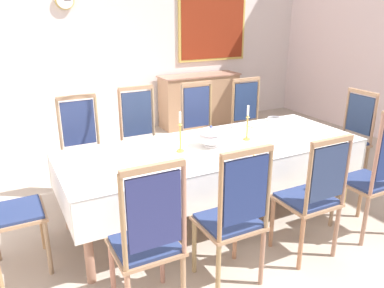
{
  "coord_description": "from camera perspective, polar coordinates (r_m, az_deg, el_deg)",
  "views": [
    {
      "loc": [
        -1.78,
        -2.98,
        1.98
      ],
      "look_at": [
        -0.2,
        0.05,
        0.77
      ],
      "focal_mm": 35.84,
      "sensor_mm": 36.0,
      "label": 1
    }
  ],
  "objects": [
    {
      "name": "chair_south_d",
      "position": [
        3.75,
        25.66,
        -3.92
      ],
      "size": [
        0.44,
        0.42,
        1.22
      ],
      "color": "tan",
      "rests_on": "ground"
    },
    {
      "name": "chair_north_b",
      "position": [
        4.35,
        -7.48,
        0.75
      ],
      "size": [
        0.44,
        0.42,
        1.18
      ],
      "rotation": [
        0.0,
        0.0,
        3.14
      ],
      "color": "#A08160",
      "rests_on": "ground"
    },
    {
      "name": "framed_painting",
      "position": [
        7.11,
        3.1,
        17.29
      ],
      "size": [
        1.34,
        0.05,
        1.24
      ],
      "color": "#D1B251"
    },
    {
      "name": "chair_north_a",
      "position": [
        4.19,
        -15.86,
        -0.76
      ],
      "size": [
        0.44,
        0.42,
        1.14
      ],
      "rotation": [
        0.0,
        0.0,
        3.14
      ],
      "color": "tan",
      "rests_on": "ground"
    },
    {
      "name": "chair_north_c",
      "position": [
        4.65,
        1.36,
        2.08
      ],
      "size": [
        0.44,
        0.42,
        1.16
      ],
      "rotation": [
        0.0,
        0.0,
        3.14
      ],
      "color": "#A87B61",
      "rests_on": "ground"
    },
    {
      "name": "tablecloth",
      "position": [
        3.68,
        3.41,
        -1.4
      ],
      "size": [
        2.9,
        1.08,
        0.34
      ],
      "color": "white",
      "rests_on": "dining_table"
    },
    {
      "name": "back_wall",
      "position": [
        6.45,
        -11.94,
        16.64
      ],
      "size": [
        7.25,
        0.08,
        3.42
      ],
      "primitive_type": "cube",
      "color": "silver",
      "rests_on": "ground"
    },
    {
      "name": "spoon_secondary",
      "position": [
        4.3,
        8.08,
        2.76
      ],
      "size": [
        0.05,
        0.18,
        0.01
      ],
      "rotation": [
        0.0,
        0.0,
        0.16
      ],
      "color": "gold",
      "rests_on": "tablecloth"
    },
    {
      "name": "dining_table",
      "position": [
        3.67,
        3.41,
        -1.27
      ],
      "size": [
        2.88,
        1.06,
        0.75
      ],
      "color": "#A97861",
      "rests_on": "ground"
    },
    {
      "name": "chair_south_a",
      "position": [
        2.55,
        -6.49,
        -13.8
      ],
      "size": [
        0.44,
        0.42,
        1.15
      ],
      "color": "#B27561",
      "rests_on": "ground"
    },
    {
      "name": "candlestick_west",
      "position": [
        3.44,
        -1.76,
        1.24
      ],
      "size": [
        0.07,
        0.07,
        0.37
      ],
      "color": "gold",
      "rests_on": "tablecloth"
    },
    {
      "name": "sideboard",
      "position": [
        6.86,
        1.08,
        6.57
      ],
      "size": [
        1.44,
        0.48,
        0.9
      ],
      "rotation": [
        0.0,
        0.0,
        3.14
      ],
      "color": "#A97E5C",
      "rests_on": "ground"
    },
    {
      "name": "spoon_primary",
      "position": [
        3.45,
        8.8,
        -1.51
      ],
      "size": [
        0.06,
        0.17,
        0.01
      ],
      "rotation": [
        0.0,
        0.0,
        0.27
      ],
      "color": "gold",
      "rests_on": "tablecloth"
    },
    {
      "name": "chair_head_west",
      "position": [
        3.26,
        -26.06,
        -8.2
      ],
      "size": [
        0.42,
        0.44,
        1.11
      ],
      "rotation": [
        0.0,
        0.0,
        -1.57
      ],
      "color": "#A97F55",
      "rests_on": "ground"
    },
    {
      "name": "soup_tureen",
      "position": [
        3.59,
        2.84,
        1.16
      ],
      "size": [
        0.25,
        0.25,
        0.2
      ],
      "color": "white",
      "rests_on": "tablecloth"
    },
    {
      "name": "chair_south_c",
      "position": [
        3.26,
        17.54,
        -7.2
      ],
      "size": [
        0.44,
        0.42,
        1.09
      ],
      "color": "#A87555",
      "rests_on": "ground"
    },
    {
      "name": "bowl_near_right",
      "position": [
        4.21,
        7.1,
        2.68
      ],
      "size": [
        0.16,
        0.16,
        0.04
      ],
      "color": "white",
      "rests_on": "tablecloth"
    },
    {
      "name": "chair_north_d",
      "position": [
        5.02,
        8.65,
        3.15
      ],
      "size": [
        0.44,
        0.42,
        1.15
      ],
      "rotation": [
        0.0,
        0.0,
        3.14
      ],
      "color": "#9F765A",
      "rests_on": "ground"
    },
    {
      "name": "bowl_far_left",
      "position": [
        3.53,
        10.77,
        -0.81
      ],
      "size": [
        0.18,
        0.18,
        0.04
      ],
      "color": "white",
      "rests_on": "tablecloth"
    },
    {
      "name": "chair_south_b",
      "position": [
        2.81,
        6.24,
        -10.51
      ],
      "size": [
        0.44,
        0.42,
        1.13
      ],
      "color": "#9F8459",
      "rests_on": "ground"
    },
    {
      "name": "ground",
      "position": [
        4.0,
        2.93,
        -10.54
      ],
      "size": [
        7.25,
        6.34,
        0.04
      ],
      "primitive_type": "cube",
      "color": "#B2A495"
    },
    {
      "name": "bowl_far_right",
      "position": [
        4.56,
        12.12,
        3.7
      ],
      "size": [
        0.15,
        0.15,
        0.04
      ],
      "color": "white",
      "rests_on": "tablecloth"
    },
    {
      "name": "bowl_near_left",
      "position": [
        3.36,
        7.58,
        -1.65
      ],
      "size": [
        0.17,
        0.17,
        0.04
      ],
      "color": "white",
      "rests_on": "tablecloth"
    },
    {
      "name": "candlestick_east",
      "position": [
        3.8,
        8.23,
        2.64
      ],
      "size": [
        0.07,
        0.07,
        0.35
      ],
      "color": "gold",
      "rests_on": "tablecloth"
    },
    {
      "name": "chair_head_east",
      "position": [
        4.87,
        22.39,
        1.15
      ],
      "size": [
        0.42,
        0.44,
        1.1
      ],
      "rotation": [
        0.0,
        0.0,
        1.57
      ],
      "color": "#A07564",
      "rests_on": "ground"
    },
    {
      "name": "mounted_clock",
      "position": [
        6.22,
        -18.44,
        19.65
      ],
      "size": [
        0.27,
        0.06,
        0.27
      ],
      "color": "#D1B251"
    }
  ]
}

